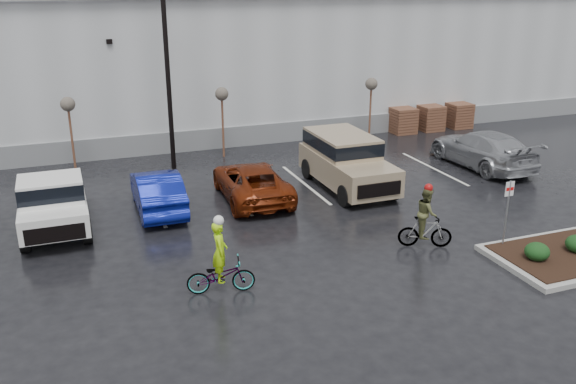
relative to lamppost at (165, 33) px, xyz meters
name	(u,v)px	position (x,y,z in m)	size (l,w,h in m)	color
ground	(396,272)	(4.00, -12.00, -5.69)	(120.00, 120.00, 0.00)	black
warehouse	(206,53)	(4.00, 9.99, -2.04)	(60.50, 15.50, 7.20)	#B2B5B7
wooded_ridge	(148,32)	(4.00, 33.00, -2.69)	(80.00, 25.00, 6.00)	#1D3616
lamppost	(165,33)	(0.00, 0.00, 0.00)	(0.50, 1.00, 9.22)	black
sapling_west	(68,108)	(-4.00, 1.00, -2.96)	(0.60, 0.60, 3.20)	#533121
sapling_mid	(222,98)	(2.50, 1.00, -2.96)	(0.60, 0.60, 3.20)	#533121
sapling_east	(371,87)	(10.00, 1.00, -2.96)	(0.60, 0.60, 3.20)	#533121
pallet_stack_a	(403,120)	(12.50, 2.00, -5.01)	(1.20, 1.20, 1.35)	#533121
pallet_stack_b	(430,118)	(14.20, 2.00, -5.01)	(1.20, 1.20, 1.35)	#533121
pallet_stack_c	(459,115)	(16.00, 2.00, -5.01)	(1.20, 1.20, 1.35)	#533121
shrub_a	(537,252)	(8.00, -13.00, -5.27)	(0.70, 0.70, 0.52)	black
fire_lane_sign	(507,206)	(7.80, -11.80, -4.28)	(0.30, 0.05, 2.20)	gray
pickup_white	(53,198)	(-4.88, -5.03, -4.71)	(2.10, 5.20, 1.96)	white
car_blue	(157,191)	(-1.44, -4.75, -4.97)	(1.51, 4.34, 1.43)	navy
car_red	(252,181)	(2.02, -4.82, -5.01)	(2.23, 4.84, 1.34)	#651F09
suv_tan	(348,163)	(5.88, -4.99, -4.66)	(2.20, 5.10, 2.06)	tan
car_far_silver	(482,149)	(12.59, -4.45, -4.90)	(2.21, 5.44, 1.58)	#A1A3A9
cyclist_hivis	(221,269)	(-0.89, -11.36, -5.01)	(1.87, 0.95, 2.17)	#3F3F44
cyclist_olive	(426,224)	(5.68, -10.79, -4.92)	(1.62, 1.08, 2.04)	#3F3F44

